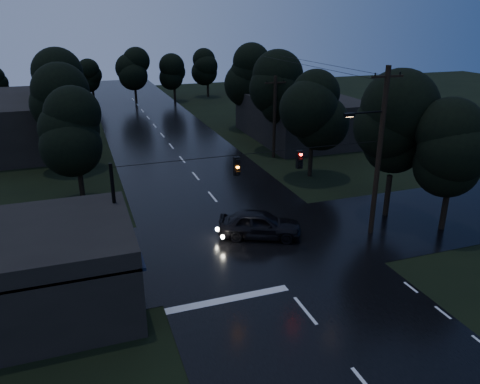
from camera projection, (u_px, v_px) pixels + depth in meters
main_road at (182, 160)px, 43.19m from camera, size 12.00×120.00×0.02m
cross_street at (251, 244)px, 27.31m from camera, size 60.00×9.00×0.02m
building_far_right at (301, 118)px, 50.28m from camera, size 10.00×14.00×4.40m
building_far_left at (22, 122)px, 46.78m from camera, size 10.00×16.00×5.00m
utility_pole_main at (378, 150)px, 26.86m from camera, size 3.50×0.30×10.00m
utility_pole_far at (275, 116)px, 42.63m from camera, size 2.00×0.30×7.50m
anchor_pole_left at (116, 221)px, 23.04m from camera, size 0.18×0.18×6.00m
span_signals at (268, 162)px, 24.73m from camera, size 15.00×0.37×1.12m
tree_corner_near at (396, 127)px, 29.17m from camera, size 4.48×4.48×9.44m
tree_corner_far at (455, 148)px, 27.41m from camera, size 3.92×3.92×8.26m
tree_left_a at (74, 131)px, 31.48m from camera, size 3.92×3.92×8.26m
tree_left_b at (64, 105)px, 38.22m from camera, size 4.20×4.20×8.85m
tree_left_c at (57, 85)px, 46.72m from camera, size 4.48×4.48×9.44m
tree_right_a at (313, 108)px, 36.93m from camera, size 4.20×4.20×8.85m
tree_right_b at (279, 89)px, 44.04m from camera, size 4.48×4.48×9.44m
tree_right_c at (249, 73)px, 52.92m from camera, size 4.76×4.76×10.03m
car at (260, 224)px, 27.91m from camera, size 5.32×3.83×1.68m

